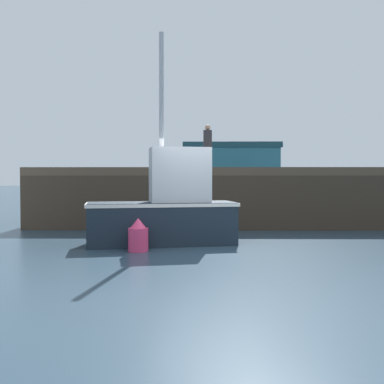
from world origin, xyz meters
TOP-DOWN VIEW (x-y plane):
  - ground at (0.00, 0.00)m, footprint 120.00×160.00m
  - pier at (1.79, 6.75)m, footprint 14.73×7.09m
  - fishing_boat_near_right at (-0.96, 1.04)m, footprint 3.66×1.83m
  - dockworker at (0.16, 8.29)m, footprint 0.34×0.34m
  - warehouse at (2.89, 33.57)m, footprint 9.08×4.25m
  - mooring_buoy_foreground at (-1.49, 0.01)m, footprint 0.43×0.43m

SIDE VIEW (x-z plane):
  - ground at x=0.00m, z-range -0.10..0.00m
  - mooring_buoy_foreground at x=-1.49m, z-range -0.03..0.68m
  - fishing_boat_near_right at x=-0.96m, z-range -1.64..3.33m
  - pier at x=1.79m, z-range 0.63..2.52m
  - warehouse at x=2.89m, z-range 0.02..4.89m
  - dockworker at x=0.16m, z-range 1.90..3.69m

